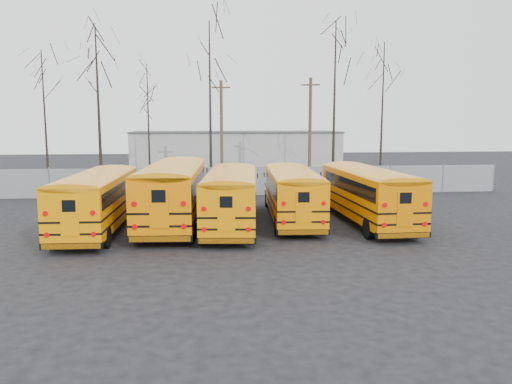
{
  "coord_description": "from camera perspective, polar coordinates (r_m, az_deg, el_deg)",
  "views": [
    {
      "loc": [
        -1.55,
        -22.9,
        5.16
      ],
      "look_at": [
        1.09,
        2.17,
        1.6
      ],
      "focal_mm": 35.0,
      "sensor_mm": 36.0,
      "label": 1
    }
  ],
  "objects": [
    {
      "name": "bus_b",
      "position": [
        25.27,
        -9.36,
        0.45
      ],
      "size": [
        3.31,
        11.55,
        3.2
      ],
      "rotation": [
        0.0,
        0.0,
        -0.06
      ],
      "color": "black",
      "rests_on": "ground"
    },
    {
      "name": "distant_building",
      "position": [
        55.1,
        -2.33,
        4.74
      ],
      "size": [
        22.0,
        8.0,
        4.0
      ],
      "primitive_type": "cube",
      "color": "#ABAAA6",
      "rests_on": "ground"
    },
    {
      "name": "bus_a",
      "position": [
        24.6,
        -17.63,
        -0.46
      ],
      "size": [
        2.67,
        10.34,
        2.87
      ],
      "rotation": [
        0.0,
        0.0,
        -0.03
      ],
      "color": "black",
      "rests_on": "ground"
    },
    {
      "name": "bus_d",
      "position": [
        25.89,
        4.17,
        0.22
      ],
      "size": [
        2.98,
        10.18,
        2.81
      ],
      "rotation": [
        0.0,
        0.0,
        -0.07
      ],
      "color": "black",
      "rests_on": "ground"
    },
    {
      "name": "utility_pole_left",
      "position": [
        41.34,
        -3.96,
        6.91
      ],
      "size": [
        1.51,
        0.26,
        8.49
      ],
      "rotation": [
        0.0,
        0.0,
        -0.03
      ],
      "color": "#4D3E2B",
      "rests_on": "ground"
    },
    {
      "name": "fence",
      "position": [
        35.18,
        -3.46,
        1.23
      ],
      "size": [
        40.0,
        0.04,
        2.0
      ],
      "primitive_type": "cube",
      "color": "gray",
      "rests_on": "ground"
    },
    {
      "name": "tree_2",
      "position": [
        38.96,
        -17.54,
        8.89
      ],
      "size": [
        0.26,
        0.26,
        11.98
      ],
      "primitive_type": "cone",
      "color": "black",
      "rests_on": "ground"
    },
    {
      "name": "tree_3",
      "position": [
        40.56,
        -12.19,
        7.36
      ],
      "size": [
        0.26,
        0.26,
        9.62
      ],
      "primitive_type": "cone",
      "color": "black",
      "rests_on": "ground"
    },
    {
      "name": "tree_1",
      "position": [
        40.18,
        -22.96,
        7.42
      ],
      "size": [
        0.26,
        0.26,
        10.33
      ],
      "primitive_type": "cone",
      "color": "black",
      "rests_on": "ground"
    },
    {
      "name": "utility_pole_right",
      "position": [
        42.45,
        6.19,
        7.11
      ],
      "size": [
        1.47,
        0.75,
        8.78
      ],
      "rotation": [
        0.0,
        0.0,
        -0.43
      ],
      "color": "#4B372A",
      "rests_on": "ground"
    },
    {
      "name": "bus_e",
      "position": [
        25.9,
        12.53,
        0.18
      ],
      "size": [
        2.65,
        10.47,
        2.91
      ],
      "rotation": [
        0.0,
        0.0,
        0.03
      ],
      "color": "black",
      "rests_on": "ground"
    },
    {
      "name": "bus_c",
      "position": [
        24.38,
        -2.81,
        -0.14
      ],
      "size": [
        3.42,
        10.51,
        2.89
      ],
      "rotation": [
        0.0,
        0.0,
        -0.1
      ],
      "color": "black",
      "rests_on": "ground"
    },
    {
      "name": "tree_4",
      "position": [
        37.72,
        -5.26,
        9.61
      ],
      "size": [
        0.26,
        0.26,
        12.44
      ],
      "primitive_type": "cone",
      "color": "black",
      "rests_on": "ground"
    },
    {
      "name": "tree_5",
      "position": [
        40.79,
        8.94,
        9.81
      ],
      "size": [
        0.26,
        0.26,
        12.98
      ],
      "primitive_type": "cone",
      "color": "black",
      "rests_on": "ground"
    },
    {
      "name": "ground",
      "position": [
        23.52,
        -2.1,
        -4.64
      ],
      "size": [
        120.0,
        120.0,
        0.0
      ],
      "primitive_type": "plane",
      "color": "black",
      "rests_on": "ground"
    },
    {
      "name": "tree_6",
      "position": [
        42.33,
        14.21,
        8.59
      ],
      "size": [
        0.26,
        0.26,
        11.5
      ],
      "primitive_type": "cone",
      "color": "black",
      "rests_on": "ground"
    }
  ]
}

